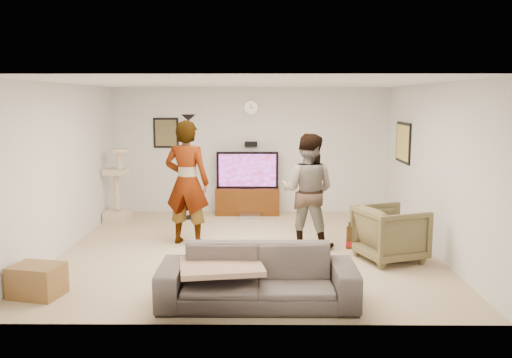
{
  "coord_description": "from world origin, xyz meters",
  "views": [
    {
      "loc": [
        0.18,
        -7.83,
        2.26
      ],
      "look_at": [
        0.12,
        0.2,
        1.05
      ],
      "focal_mm": 37.15,
      "sensor_mm": 36.0,
      "label": 1
    }
  ],
  "objects_px": {
    "person_left": "(187,183)",
    "beer_bottle": "(349,238)",
    "side_table": "(37,281)",
    "tv": "(247,170)",
    "floor_lamp": "(189,167)",
    "cat_tree": "(116,185)",
    "sofa": "(258,276)",
    "tv_stand": "(247,201)",
    "armchair": "(390,233)",
    "person_right": "(307,191)"
  },
  "relations": [
    {
      "from": "tv_stand",
      "to": "armchair",
      "type": "distance_m",
      "value": 3.7
    },
    {
      "from": "floor_lamp",
      "to": "side_table",
      "type": "xyz_separation_m",
      "value": [
        -1.24,
        -4.1,
        -0.8
      ]
    },
    {
      "from": "sofa",
      "to": "armchair",
      "type": "height_order",
      "value": "armchair"
    },
    {
      "from": "tv_stand",
      "to": "beer_bottle",
      "type": "relative_size",
      "value": 5.02
    },
    {
      "from": "tv_stand",
      "to": "person_left",
      "type": "distance_m",
      "value": 2.46
    },
    {
      "from": "tv",
      "to": "cat_tree",
      "type": "height_order",
      "value": "cat_tree"
    },
    {
      "from": "floor_lamp",
      "to": "person_right",
      "type": "distance_m",
      "value": 2.89
    },
    {
      "from": "person_left",
      "to": "beer_bottle",
      "type": "distance_m",
      "value": 3.29
    },
    {
      "from": "sofa",
      "to": "beer_bottle",
      "type": "height_order",
      "value": "beer_bottle"
    },
    {
      "from": "floor_lamp",
      "to": "cat_tree",
      "type": "height_order",
      "value": "floor_lamp"
    },
    {
      "from": "side_table",
      "to": "person_left",
      "type": "bearing_deg",
      "value": 58.01
    },
    {
      "from": "tv",
      "to": "cat_tree",
      "type": "bearing_deg",
      "value": -165.25
    },
    {
      "from": "tv",
      "to": "beer_bottle",
      "type": "relative_size",
      "value": 4.86
    },
    {
      "from": "tv_stand",
      "to": "armchair",
      "type": "relative_size",
      "value": 1.48
    },
    {
      "from": "cat_tree",
      "to": "armchair",
      "type": "xyz_separation_m",
      "value": [
        4.51,
        -2.41,
        -0.3
      ]
    },
    {
      "from": "beer_bottle",
      "to": "side_table",
      "type": "xyz_separation_m",
      "value": [
        -3.56,
        0.21,
        -0.58
      ]
    },
    {
      "from": "sofa",
      "to": "beer_bottle",
      "type": "xyz_separation_m",
      "value": [
        1.0,
        0.0,
        0.44
      ]
    },
    {
      "from": "tv_stand",
      "to": "armchair",
      "type": "height_order",
      "value": "armchair"
    },
    {
      "from": "tv_stand",
      "to": "tv",
      "type": "relative_size",
      "value": 1.03
    },
    {
      "from": "tv",
      "to": "floor_lamp",
      "type": "relative_size",
      "value": 0.61
    },
    {
      "from": "cat_tree",
      "to": "sofa",
      "type": "xyz_separation_m",
      "value": [
        2.65,
        -4.05,
        -0.37
      ]
    },
    {
      "from": "floor_lamp",
      "to": "side_table",
      "type": "height_order",
      "value": "floor_lamp"
    },
    {
      "from": "person_right",
      "to": "sofa",
      "type": "distance_m",
      "value": 2.48
    },
    {
      "from": "person_left",
      "to": "armchair",
      "type": "relative_size",
      "value": 2.29
    },
    {
      "from": "person_right",
      "to": "beer_bottle",
      "type": "xyz_separation_m",
      "value": [
        0.26,
        -2.3,
        -0.12
      ]
    },
    {
      "from": "tv",
      "to": "beer_bottle",
      "type": "xyz_separation_m",
      "value": [
        1.23,
        -4.69,
        -0.12
      ]
    },
    {
      "from": "person_left",
      "to": "floor_lamp",
      "type": "bearing_deg",
      "value": -70.94
    },
    {
      "from": "person_left",
      "to": "sofa",
      "type": "bearing_deg",
      "value": 126.6
    },
    {
      "from": "tv",
      "to": "person_right",
      "type": "distance_m",
      "value": 2.59
    },
    {
      "from": "person_left",
      "to": "tv_stand",
      "type": "bearing_deg",
      "value": -99.62
    },
    {
      "from": "sofa",
      "to": "armchair",
      "type": "bearing_deg",
      "value": 41.39
    },
    {
      "from": "tv_stand",
      "to": "person_right",
      "type": "height_order",
      "value": "person_right"
    },
    {
      "from": "cat_tree",
      "to": "person_right",
      "type": "xyz_separation_m",
      "value": [
        3.4,
        -1.76,
        0.19
      ]
    },
    {
      "from": "floor_lamp",
      "to": "sofa",
      "type": "xyz_separation_m",
      "value": [
        1.32,
        -4.31,
        -0.67
      ]
    },
    {
      "from": "tv",
      "to": "beer_bottle",
      "type": "distance_m",
      "value": 4.85
    },
    {
      "from": "side_table",
      "to": "beer_bottle",
      "type": "bearing_deg",
      "value": -3.36
    },
    {
      "from": "floor_lamp",
      "to": "cat_tree",
      "type": "relative_size",
      "value": 1.44
    },
    {
      "from": "armchair",
      "to": "side_table",
      "type": "distance_m",
      "value": 4.65
    },
    {
      "from": "floor_lamp",
      "to": "sofa",
      "type": "distance_m",
      "value": 4.56
    },
    {
      "from": "floor_lamp",
      "to": "sofa",
      "type": "height_order",
      "value": "floor_lamp"
    },
    {
      "from": "tv",
      "to": "sofa",
      "type": "xyz_separation_m",
      "value": [
        0.22,
        -4.69,
        -0.57
      ]
    },
    {
      "from": "tv_stand",
      "to": "cat_tree",
      "type": "height_order",
      "value": "cat_tree"
    },
    {
      "from": "tv",
      "to": "person_left",
      "type": "xyz_separation_m",
      "value": [
        -0.89,
        -2.18,
        0.09
      ]
    },
    {
      "from": "tv_stand",
      "to": "sofa",
      "type": "relative_size",
      "value": 0.58
    },
    {
      "from": "sofa",
      "to": "side_table",
      "type": "xyz_separation_m",
      "value": [
        -2.55,
        0.21,
        -0.13
      ]
    },
    {
      "from": "person_right",
      "to": "beer_bottle",
      "type": "bearing_deg",
      "value": 113.93
    },
    {
      "from": "person_right",
      "to": "side_table",
      "type": "xyz_separation_m",
      "value": [
        -3.3,
        -2.09,
        -0.69
      ]
    },
    {
      "from": "cat_tree",
      "to": "beer_bottle",
      "type": "xyz_separation_m",
      "value": [
        3.65,
        -4.05,
        0.07
      ]
    },
    {
      "from": "sofa",
      "to": "side_table",
      "type": "relative_size",
      "value": 3.9
    },
    {
      "from": "tv_stand",
      "to": "cat_tree",
      "type": "distance_m",
      "value": 2.54
    }
  ]
}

